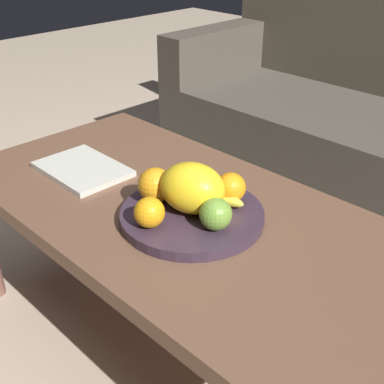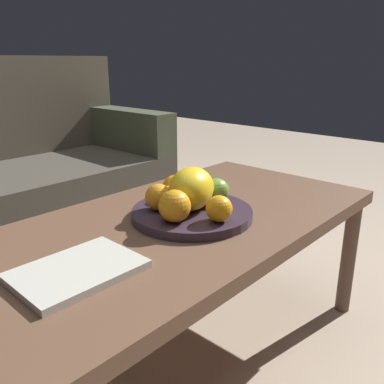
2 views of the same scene
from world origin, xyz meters
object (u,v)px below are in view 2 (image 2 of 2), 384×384
object	(u,v)px
coffee_table	(175,236)
apple_front	(217,191)
fruit_bowl	(192,213)
magazine	(77,270)
orange_right	(175,206)
orange_back	(159,197)
orange_front	(175,187)
banana_bunch	(180,195)
melon_large_front	(191,189)
orange_left	(219,209)

from	to	relation	value
coffee_table	apple_front	bearing A→B (deg)	-15.01
fruit_bowl	magazine	xyz separation A→B (m)	(-0.39, -0.04, -0.00)
orange_right	orange_back	world-z (taller)	orange_right
orange_front	banana_bunch	xyz separation A→B (m)	(-0.02, -0.04, -0.01)
coffee_table	fruit_bowl	bearing A→B (deg)	-23.82
fruit_bowl	apple_front	bearing A→B (deg)	-9.85
melon_large_front	banana_bunch	world-z (taller)	melon_large_front
fruit_bowl	orange_front	distance (m)	0.11
magazine	coffee_table	bearing A→B (deg)	10.52
orange_front	orange_left	size ratio (longest dim) A/B	1.06
melon_large_front	banana_bunch	xyz separation A→B (m)	(0.01, 0.06, -0.03)
orange_left	banana_bunch	bearing A→B (deg)	79.21
orange_left	orange_back	world-z (taller)	orange_back
melon_large_front	orange_back	size ratio (longest dim) A/B	2.08
coffee_table	orange_left	world-z (taller)	orange_left
apple_front	banana_bunch	distance (m)	0.11
coffee_table	orange_front	bearing A→B (deg)	43.29
melon_large_front	magazine	bearing A→B (deg)	-174.12
orange_left	orange_front	bearing A→B (deg)	76.07
fruit_bowl	orange_right	bearing A→B (deg)	-163.91
orange_left	melon_large_front	bearing A→B (deg)	80.27
orange_front	orange_back	xyz separation A→B (m)	(-0.10, -0.03, 0.00)
melon_large_front	banana_bunch	distance (m)	0.07
orange_front	orange_right	bearing A→B (deg)	-135.73
fruit_bowl	orange_right	xyz separation A→B (m)	(-0.10, -0.03, 0.05)
melon_large_front	magazine	xyz separation A→B (m)	(-0.39, -0.04, -0.08)
coffee_table	banana_bunch	world-z (taller)	banana_bunch
melon_large_front	magazine	distance (m)	0.40
fruit_bowl	orange_front	bearing A→B (deg)	71.82
fruit_bowl	magazine	size ratio (longest dim) A/B	1.35
orange_front	apple_front	distance (m)	0.13
orange_left	orange_right	size ratio (longest dim) A/B	0.82
banana_bunch	magazine	distance (m)	0.42
orange_back	orange_front	bearing A→B (deg)	18.49
coffee_table	orange_front	distance (m)	0.15
orange_left	magazine	xyz separation A→B (m)	(-0.37, 0.07, -0.05)
orange_left	apple_front	world-z (taller)	apple_front
orange_right	fruit_bowl	bearing A→B (deg)	16.09
orange_left	orange_back	distance (m)	0.18
melon_large_front	orange_left	distance (m)	0.12
orange_left	banana_bunch	xyz separation A→B (m)	(0.03, 0.17, -0.01)
coffee_table	orange_right	distance (m)	0.13
fruit_bowl	orange_back	size ratio (longest dim) A/B	4.54
orange_front	banana_bunch	distance (m)	0.04
coffee_table	banana_bunch	size ratio (longest dim) A/B	8.08
orange_left	magazine	size ratio (longest dim) A/B	0.28
orange_front	orange_right	world-z (taller)	orange_right
melon_large_front	orange_front	size ratio (longest dim) A/B	2.11
apple_front	melon_large_front	bearing A→B (deg)	169.10
apple_front	orange_left	bearing A→B (deg)	-138.50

